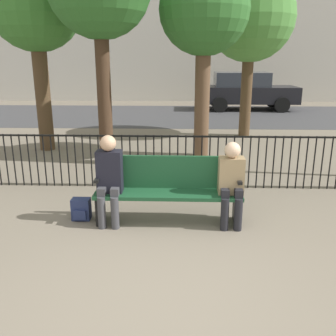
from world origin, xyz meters
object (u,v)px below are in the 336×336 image
park_bench (168,187)px  tree_0 (204,13)px  tree_3 (251,18)px  parked_car_0 (246,90)px  tree_1 (35,6)px  seated_person_1 (231,180)px  seated_person_0 (109,175)px  backpack (81,209)px

park_bench → tree_0: bearing=80.0°
tree_3 → parked_car_0: size_ratio=1.08×
tree_1 → parked_car_0: 10.21m
seated_person_1 → parked_car_0: (2.17, 12.01, 0.18)m
parked_car_0 → tree_0: bearing=-106.2°
seated_person_0 → seated_person_1: bearing=-0.2°
park_bench → seated_person_0: size_ratio=1.63×
tree_0 → tree_3: size_ratio=0.93×
backpack → tree_1: tree_1 is taller
park_bench → tree_0: 4.58m
park_bench → tree_3: (2.05, 6.09, 2.77)m
seated_person_0 → seated_person_1: (1.66, -0.00, -0.04)m
seated_person_0 → tree_3: tree_3 is taller
seated_person_1 → tree_0: (-0.21, 3.81, 2.50)m
park_bench → tree_0: tree_0 is taller
park_bench → seated_person_1: 0.88m
backpack → tree_0: size_ratio=0.07×
park_bench → seated_person_0: bearing=-170.9°
park_bench → tree_1: (-3.20, 4.19, 2.87)m
seated_person_0 → tree_0: bearing=69.2°
park_bench → tree_1: bearing=127.4°
seated_person_0 → tree_3: size_ratio=0.28×
tree_1 → parked_car_0: (6.23, 7.69, -2.53)m
park_bench → seated_person_1: seated_person_1 is taller
seated_person_1 → backpack: (-2.11, 0.10, -0.51)m
tree_1 → tree_3: (5.25, 1.91, -0.10)m
park_bench → parked_car_0: bearing=75.7°
seated_person_0 → backpack: size_ratio=3.99×
tree_3 → parked_car_0: bearing=80.4°
seated_person_0 → seated_person_1: size_ratio=1.07×
backpack → tree_3: (3.30, 6.13, 3.12)m
park_bench → parked_car_0: size_ratio=0.48×
backpack → seated_person_1: bearing=-2.7°
tree_0 → parked_car_0: bearing=73.8°
tree_0 → parked_car_0: 8.84m
tree_0 → parked_car_0: size_ratio=1.00×
seated_person_1 → tree_3: 6.86m
seated_person_0 → tree_0: 4.76m
tree_0 → parked_car_0: (2.38, 8.20, -2.32)m
seated_person_0 → tree_3: 7.31m
park_bench → seated_person_1: bearing=-8.8°
park_bench → backpack: park_bench is taller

